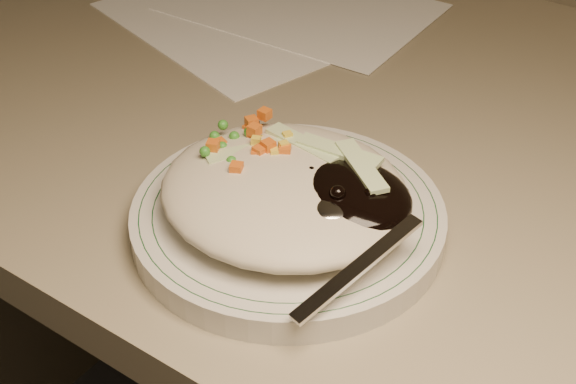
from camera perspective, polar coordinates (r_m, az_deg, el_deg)
The scene contains 5 objects.
desk at distance 0.86m, azimuth 11.68°, elevation -8.07°, with size 1.40×0.70×0.74m.
plate at distance 0.62m, azimuth 0.00°, elevation -1.92°, with size 0.24×0.24×0.02m, color silver.
plate_rim at distance 0.62m, azimuth 0.00°, elevation -1.19°, with size 0.23×0.23×0.00m.
meal at distance 0.60m, azimuth 0.30°, elevation 0.25°, with size 0.21×0.19×0.05m.
papers at distance 0.97m, azimuth -1.47°, elevation 12.52°, with size 0.37×0.33×0.00m.
Camera 1 is at (0.20, 0.79, 1.14)m, focal length 50.00 mm.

